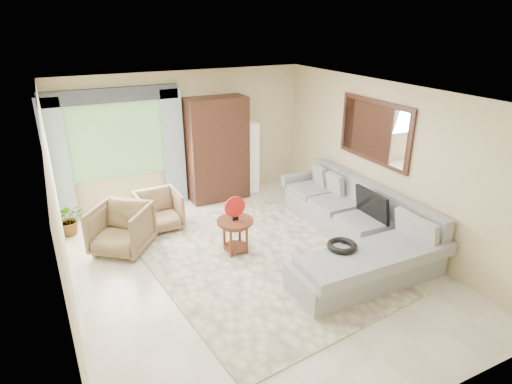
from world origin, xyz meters
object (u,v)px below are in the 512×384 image
sectional_sofa (354,230)px  floor_lamp (252,158)px  potted_plant (69,219)px  armchair_left (121,229)px  tv_screen (372,205)px  armchair_right (159,211)px  coffee_table (235,236)px  armoire (217,150)px

sectional_sofa → floor_lamp: floor_lamp is taller
floor_lamp → potted_plant: bearing=-173.4°
floor_lamp → armchair_left: bearing=-154.7°
tv_screen → floor_lamp: 3.10m
sectional_sofa → armchair_left: size_ratio=4.05×
armchair_left → armchair_right: size_ratio=1.13×
tv_screen → potted_plant: bearing=149.7°
coffee_table → armchair_right: armchair_right is taller
armchair_left → potted_plant: size_ratio=1.48×
coffee_table → armchair_right: (-0.87, 1.40, 0.04)m
coffee_table → armoire: (0.60, 2.25, 0.74)m
sectional_sofa → armchair_left: sectional_sofa is taller
potted_plant → floor_lamp: 3.79m
coffee_table → armoire: bearing=74.9°
armoire → armchair_right: bearing=-150.1°
armchair_left → sectional_sofa: bearing=13.8°
sectional_sofa → potted_plant: (-4.17, 2.52, 0.00)m
armchair_left → potted_plant: (-0.72, 0.99, -0.10)m
tv_screen → armchair_right: (-2.98, 2.12, -0.38)m
armchair_left → floor_lamp: size_ratio=0.57×
tv_screen → coffee_table: 2.26m
armchair_right → floor_lamp: (2.28, 0.91, 0.41)m
sectional_sofa → armchair_left: (-3.45, 1.53, 0.11)m
coffee_table → potted_plant: 2.99m
potted_plant → armoire: (2.94, 0.37, 0.76)m
sectional_sofa → armchair_right: bearing=142.9°
coffee_table → armchair_right: bearing=122.0°
armchair_right → potted_plant: (-1.46, 0.47, -0.06)m
armchair_right → armoire: (1.48, 0.85, 0.71)m
tv_screen → floor_lamp: floor_lamp is taller
potted_plant → floor_lamp: size_ratio=0.38×
coffee_table → potted_plant: bearing=141.2°
tv_screen → potted_plant: (-4.44, 2.59, -0.43)m
armchair_left → floor_lamp: 3.35m
floor_lamp → armchair_right: bearing=-158.2°
tv_screen → armchair_left: 4.06m
tv_screen → coffee_table: bearing=161.2°
potted_plant → sectional_sofa: bearing=-31.2°
sectional_sofa → coffee_table: bearing=160.5°
armchair_right → floor_lamp: bearing=19.9°
tv_screen → potted_plant: 5.15m
armoire → armchair_left: bearing=-148.3°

